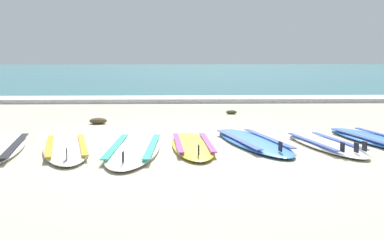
{
  "coord_description": "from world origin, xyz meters",
  "views": [
    {
      "loc": [
        -0.12,
        -5.84,
        1.12
      ],
      "look_at": [
        0.12,
        1.17,
        0.25
      ],
      "focal_mm": 47.4,
      "sensor_mm": 36.0,
      "label": 1
    }
  ],
  "objects_px": {
    "surfboard_2": "(134,149)",
    "surfboard_5": "(325,144)",
    "surfboard_3": "(193,145)",
    "surfboard_1": "(66,148)",
    "surfboard_4": "(252,141)",
    "surfboard_6": "(372,139)"
  },
  "relations": [
    {
      "from": "surfboard_1",
      "to": "surfboard_5",
      "type": "height_order",
      "value": "same"
    },
    {
      "from": "surfboard_3",
      "to": "surfboard_6",
      "type": "bearing_deg",
      "value": 9.7
    },
    {
      "from": "surfboard_2",
      "to": "surfboard_4",
      "type": "xyz_separation_m",
      "value": [
        1.49,
        0.49,
        0.0
      ]
    },
    {
      "from": "surfboard_6",
      "to": "surfboard_4",
      "type": "bearing_deg",
      "value": -174.5
    },
    {
      "from": "surfboard_3",
      "to": "surfboard_5",
      "type": "height_order",
      "value": "same"
    },
    {
      "from": "surfboard_2",
      "to": "surfboard_5",
      "type": "distance_m",
      "value": 2.39
    },
    {
      "from": "surfboard_3",
      "to": "surfboard_5",
      "type": "distance_m",
      "value": 1.66
    },
    {
      "from": "surfboard_1",
      "to": "surfboard_5",
      "type": "xyz_separation_m",
      "value": [
        3.19,
        0.17,
        0.0
      ]
    },
    {
      "from": "surfboard_2",
      "to": "surfboard_3",
      "type": "xyz_separation_m",
      "value": [
        0.71,
        0.23,
        0.0
      ]
    },
    {
      "from": "surfboard_2",
      "to": "surfboard_4",
      "type": "height_order",
      "value": "same"
    },
    {
      "from": "surfboard_3",
      "to": "surfboard_2",
      "type": "bearing_deg",
      "value": -161.96
    },
    {
      "from": "surfboard_6",
      "to": "surfboard_5",
      "type": "bearing_deg",
      "value": -153.16
    },
    {
      "from": "surfboard_4",
      "to": "surfboard_5",
      "type": "relative_size",
      "value": 1.17
    },
    {
      "from": "surfboard_5",
      "to": "surfboard_3",
      "type": "bearing_deg",
      "value": -178.94
    },
    {
      "from": "surfboard_2",
      "to": "surfboard_3",
      "type": "relative_size",
      "value": 1.18
    },
    {
      "from": "surfboard_3",
      "to": "surfboard_4",
      "type": "relative_size",
      "value": 0.87
    },
    {
      "from": "surfboard_5",
      "to": "surfboard_6",
      "type": "relative_size",
      "value": 0.94
    },
    {
      "from": "surfboard_1",
      "to": "surfboard_6",
      "type": "height_order",
      "value": "same"
    },
    {
      "from": "surfboard_1",
      "to": "surfboard_6",
      "type": "xyz_separation_m",
      "value": [
        3.95,
        0.56,
        0.0
      ]
    },
    {
      "from": "surfboard_3",
      "to": "surfboard_1",
      "type": "bearing_deg",
      "value": -174.7
    },
    {
      "from": "surfboard_5",
      "to": "surfboard_1",
      "type": "bearing_deg",
      "value": -176.91
    },
    {
      "from": "surfboard_1",
      "to": "surfboard_5",
      "type": "bearing_deg",
      "value": 3.09
    }
  ]
}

